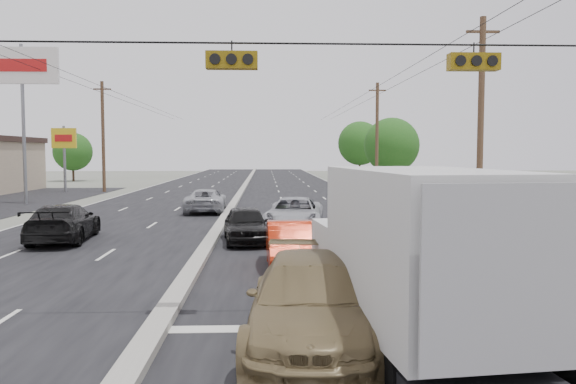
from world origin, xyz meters
The scene contains 22 objects.
ground centered at (0.00, 0.00, 0.00)m, with size 200.00×200.00×0.00m, color #606356.
road_surface centered at (0.00, 30.00, 0.00)m, with size 20.00×160.00×0.02m, color black.
center_median centered at (0.00, 30.00, 0.10)m, with size 0.50×160.00×0.20m, color gray.
utility_pole_left_c centered at (-12.50, 40.00, 5.11)m, with size 1.60×0.30×10.00m.
utility_pole_right_b centered at (12.50, 15.00, 5.11)m, with size 1.60×0.30×10.00m.
utility_pole_right_c centered at (12.50, 40.00, 5.11)m, with size 1.60×0.30×10.00m.
traffic_signals centered at (1.40, 0.00, 5.49)m, with size 25.00×0.30×0.54m.
pole_sign_billboard centered at (-14.50, 28.00, 8.87)m, with size 5.00×0.25×11.00m.
pole_sign_far centered at (-16.00, 40.00, 4.41)m, with size 2.20×0.25×6.00m.
tree_left_far centered at (-22.00, 60.00, 3.72)m, with size 4.80×4.80×6.12m.
tree_right_mid centered at (15.00, 45.00, 4.34)m, with size 5.60×5.60×7.14m.
tree_right_far centered at (16.00, 70.00, 4.96)m, with size 6.40×6.40×8.16m.
box_truck centered at (4.79, -1.69, 1.69)m, with size 2.96×6.69×3.29m.
tan_sedan centered at (3.00, -1.45, 0.80)m, with size 2.25×5.53×1.61m, color olive.
red_sedan centered at (3.00, 5.28, 0.72)m, with size 1.52×4.36×1.44m, color #AE220A.
black_suv centered at (7.69, -1.96, 0.77)m, with size 2.56×5.55×1.54m, color black.
queue_car_a centered at (1.40, 10.58, 0.72)m, with size 1.69×4.21×1.43m, color black.
queue_car_b centered at (5.32, 6.55, 0.74)m, with size 1.58×4.52×1.49m, color silver.
queue_car_c centered at (3.50, 13.85, 0.75)m, with size 2.50×5.41×1.50m, color #A6A8AE.
queue_car_d centered at (9.11, 4.85, 0.62)m, with size 1.73×4.26×1.24m, color navy.
oncoming_near centered at (-5.94, 11.13, 0.76)m, with size 2.12×5.21×1.51m, color black.
oncoming_far centered at (-1.40, 22.05, 0.70)m, with size 2.31×5.02×1.39m, color #9EA0A6.
Camera 1 is at (2.17, -11.62, 3.57)m, focal length 35.00 mm.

